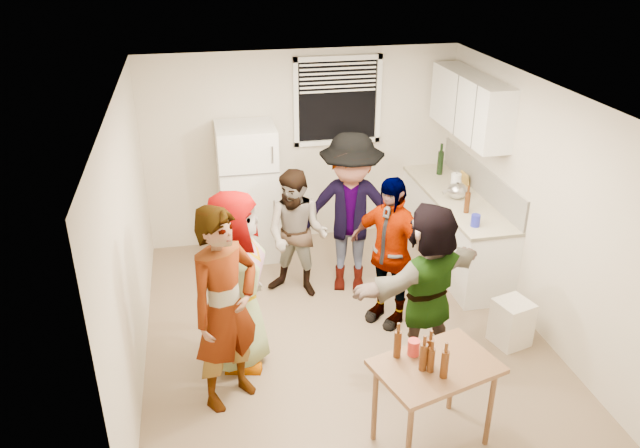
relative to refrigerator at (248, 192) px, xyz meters
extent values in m
cube|color=white|center=(0.00, 0.00, 0.00)|extent=(0.70, 0.70, 1.70)
cube|color=white|center=(2.45, -0.73, -0.42)|extent=(0.60, 2.20, 0.86)
cube|color=beige|center=(2.45, -0.73, 0.03)|extent=(0.64, 2.22, 0.04)
cube|color=#BAB5AB|center=(2.74, -0.73, 0.23)|extent=(0.03, 2.20, 0.36)
cube|color=white|center=(2.58, -0.53, 1.10)|extent=(0.34, 1.60, 0.70)
cylinder|color=white|center=(2.43, -0.68, 0.05)|extent=(0.12, 0.12, 0.26)
cylinder|color=black|center=(2.50, -0.01, 0.05)|extent=(0.08, 0.08, 0.31)
cylinder|color=#47230C|center=(2.35, -1.21, 0.05)|extent=(0.06, 0.06, 0.24)
cylinder|color=#1D23A9|center=(2.30, -1.56, 0.05)|extent=(0.10, 0.10, 0.13)
cube|color=gold|center=(2.67, -0.42, 0.13)|extent=(0.02, 0.19, 0.16)
cube|color=white|center=(2.37, -2.45, -0.60)|extent=(0.40, 0.40, 0.48)
cylinder|color=#47230C|center=(1.01, -3.63, -0.07)|extent=(0.05, 0.05, 0.21)
cylinder|color=red|center=(0.96, -3.41, -0.07)|extent=(0.10, 0.10, 0.13)
imported|color=gray|center=(-0.32, -2.19, -0.85)|extent=(1.95, 1.34, 0.57)
imported|color=#141933|center=(-0.46, -2.69, -0.85)|extent=(1.65, 1.91, 0.45)
imported|color=brown|center=(0.43, -1.07, -0.85)|extent=(1.34, 1.66, 0.56)
imported|color=#44444A|center=(1.03, -1.07, -0.85)|extent=(1.66, 2.12, 0.69)
imported|color=black|center=(1.26, -1.79, -0.85)|extent=(1.88, 1.77, 0.40)
imported|color=#CE6F4D|center=(1.43, -2.48, -0.85)|extent=(2.02, 2.09, 0.48)
camera|label=1|loc=(-0.57, -7.16, 2.99)|focal=35.00mm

